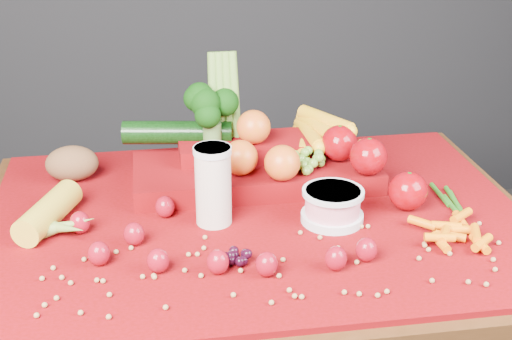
{
  "coord_description": "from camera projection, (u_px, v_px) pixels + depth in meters",
  "views": [
    {
      "loc": [
        -0.2,
        -1.23,
        1.42
      ],
      "look_at": [
        0.0,
        0.02,
        0.85
      ],
      "focal_mm": 50.0,
      "sensor_mm": 36.0,
      "label": 1
    }
  ],
  "objects": [
    {
      "name": "potato",
      "position": [
        72.0,
        163.0,
        1.54
      ],
      "size": [
        0.11,
        0.08,
        0.08
      ],
      "primitive_type": "ellipsoid",
      "color": "brown",
      "rests_on": "red_cloth"
    },
    {
      "name": "produce_mound",
      "position": [
        266.0,
        156.0,
        1.53
      ],
      "size": [
        0.6,
        0.36,
        0.27
      ],
      "color": "maroon",
      "rests_on": "red_cloth"
    },
    {
      "name": "yogurt_bowl",
      "position": [
        333.0,
        205.0,
        1.37
      ],
      "size": [
        0.12,
        0.12,
        0.07
      ],
      "rotation": [
        0.0,
        0.0,
        0.24
      ],
      "color": "silver",
      "rests_on": "red_cloth"
    },
    {
      "name": "soybean_scatter",
      "position": [
        276.0,
        266.0,
        1.22
      ],
      "size": [
        0.84,
        0.24,
        0.01
      ],
      "primitive_type": null,
      "color": "#A57C47",
      "rests_on": "red_cloth"
    },
    {
      "name": "corn_ear",
      "position": [
        55.0,
        223.0,
        1.33
      ],
      "size": [
        0.23,
        0.26,
        0.06
      ],
      "rotation": [
        0.0,
        0.0,
        1.19
      ],
      "color": "gold",
      "rests_on": "red_cloth"
    },
    {
      "name": "strawberry_scatter",
      "position": [
        200.0,
        243.0,
        1.25
      ],
      "size": [
        0.54,
        0.28,
        0.05
      ],
      "color": "maroon",
      "rests_on": "red_cloth"
    },
    {
      "name": "baby_carrot_pile",
      "position": [
        447.0,
        231.0,
        1.31
      ],
      "size": [
        0.18,
        0.17,
        0.03
      ],
      "primitive_type": null,
      "color": "orange",
      "rests_on": "red_cloth"
    },
    {
      "name": "table",
      "position": [
        258.0,
        261.0,
        1.45
      ],
      "size": [
        1.1,
        0.8,
        0.75
      ],
      "color": "#321C0B",
      "rests_on": "ground"
    },
    {
      "name": "red_cloth",
      "position": [
        258.0,
        217.0,
        1.41
      ],
      "size": [
        1.05,
        0.75,
        0.01
      ],
      "primitive_type": "cube",
      "color": "maroon",
      "rests_on": "table"
    },
    {
      "name": "milk_glass",
      "position": [
        213.0,
        183.0,
        1.34
      ],
      "size": [
        0.07,
        0.07,
        0.16
      ],
      "rotation": [
        0.0,
        0.0,
        -0.27
      ],
      "color": "beige",
      "rests_on": "red_cloth"
    },
    {
      "name": "dark_grape_cluster",
      "position": [
        234.0,
        256.0,
        1.24
      ],
      "size": [
        0.06,
        0.05,
        0.03
      ],
      "primitive_type": null,
      "color": "black",
      "rests_on": "red_cloth"
    },
    {
      "name": "green_bean_pile",
      "position": [
        448.0,
        201.0,
        1.45
      ],
      "size": [
        0.14,
        0.12,
        0.01
      ],
      "primitive_type": null,
      "color": "#205B14",
      "rests_on": "red_cloth"
    }
  ]
}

